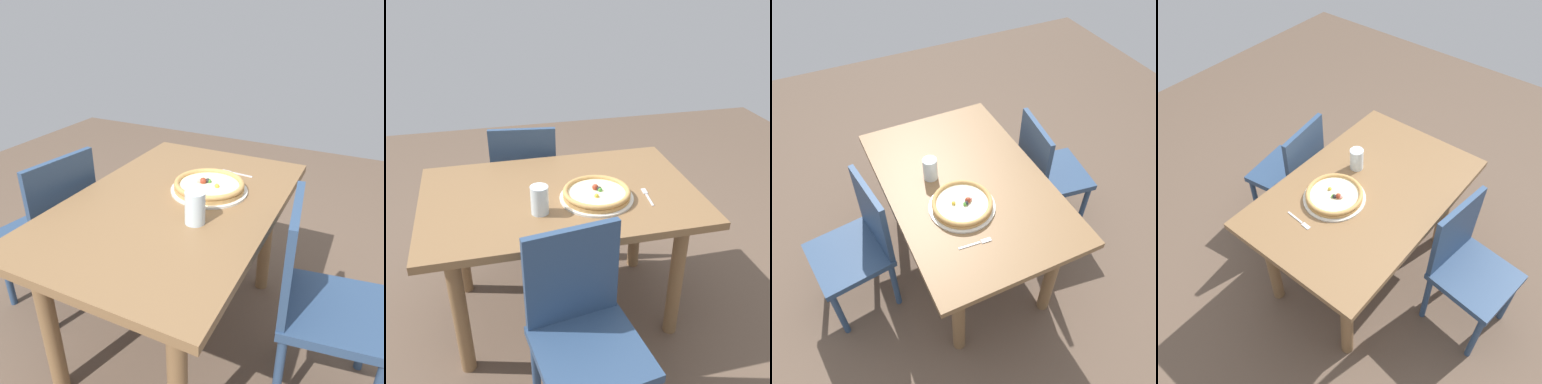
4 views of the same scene
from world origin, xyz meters
The scene contains 8 objects.
ground_plane centered at (0.00, 0.00, 0.00)m, with size 6.00×6.00×0.00m, color brown.
dining_table centered at (0.00, 0.00, 0.63)m, with size 1.31×0.85×0.74m.
chair_near centered at (-0.04, -0.64, 0.48)m, with size 0.45×0.45×0.88m.
chair_far centered at (-0.10, 0.64, 0.48)m, with size 0.45×0.45×0.88m.
plate centered at (0.16, -0.09, 0.74)m, with size 0.35×0.35×0.01m, color silver.
pizza centered at (0.16, -0.09, 0.77)m, with size 0.32×0.32×0.05m.
fork centered at (0.39, -0.12, 0.74)m, with size 0.03×0.17×0.00m.
drinking_glass centered at (-0.12, -0.16, 0.80)m, with size 0.08×0.08×0.13m, color silver.
Camera 1 is at (-1.28, -0.72, 1.50)m, focal length 36.23 mm.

